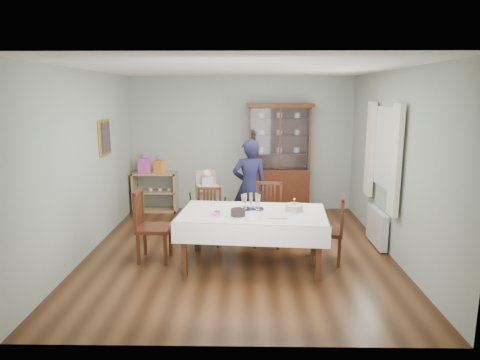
{
  "coord_description": "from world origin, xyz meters",
  "views": [
    {
      "loc": [
        0.11,
        -6.16,
        2.35
      ],
      "look_at": [
        0.01,
        0.2,
        1.07
      ],
      "focal_mm": 32.0,
      "sensor_mm": 36.0,
      "label": 1
    }
  ],
  "objects_px": {
    "chair_far_right": "(268,227)",
    "champagne_tray": "(251,205)",
    "woman": "(250,186)",
    "gift_bag_orange": "(159,165)",
    "dining_table": "(253,238)",
    "chair_end_left": "(153,239)",
    "sideboard": "(155,192)",
    "gift_bag_pink": "(144,164)",
    "high_chair": "(207,206)",
    "birthday_cake": "(294,208)",
    "china_cabinet": "(279,157)",
    "chair_far_left": "(209,228)",
    "chair_end_right": "(328,242)"
  },
  "relations": [
    {
      "from": "dining_table",
      "to": "chair_far_right",
      "type": "height_order",
      "value": "chair_far_right"
    },
    {
      "from": "chair_end_left",
      "to": "woman",
      "type": "bearing_deg",
      "value": -45.48
    },
    {
      "from": "dining_table",
      "to": "china_cabinet",
      "type": "distance_m",
      "value": 2.91
    },
    {
      "from": "woman",
      "to": "champagne_tray",
      "type": "distance_m",
      "value": 1.37
    },
    {
      "from": "china_cabinet",
      "to": "birthday_cake",
      "type": "distance_m",
      "value": 2.75
    },
    {
      "from": "chair_end_left",
      "to": "chair_far_left",
      "type": "bearing_deg",
      "value": -45.64
    },
    {
      "from": "birthday_cake",
      "to": "woman",
      "type": "bearing_deg",
      "value": 112.72
    },
    {
      "from": "woman",
      "to": "gift_bag_orange",
      "type": "height_order",
      "value": "woman"
    },
    {
      "from": "sideboard",
      "to": "chair_end_left",
      "type": "bearing_deg",
      "value": -78.74
    },
    {
      "from": "woman",
      "to": "champagne_tray",
      "type": "relative_size",
      "value": 4.39
    },
    {
      "from": "champagne_tray",
      "to": "gift_bag_pink",
      "type": "bearing_deg",
      "value": 128.58
    },
    {
      "from": "champagne_tray",
      "to": "chair_far_left",
      "type": "bearing_deg",
      "value": 131.64
    },
    {
      "from": "high_chair",
      "to": "gift_bag_pink",
      "type": "height_order",
      "value": "gift_bag_pink"
    },
    {
      "from": "gift_bag_pink",
      "to": "chair_end_left",
      "type": "bearing_deg",
      "value": -74.53
    },
    {
      "from": "high_chair",
      "to": "champagne_tray",
      "type": "bearing_deg",
      "value": -79.91
    },
    {
      "from": "chair_end_right",
      "to": "gift_bag_pink",
      "type": "relative_size",
      "value": 2.47
    },
    {
      "from": "sideboard",
      "to": "chair_far_right",
      "type": "xyz_separation_m",
      "value": [
        2.2,
        -1.96,
        -0.11
      ]
    },
    {
      "from": "gift_bag_pink",
      "to": "gift_bag_orange",
      "type": "relative_size",
      "value": 1.12
    },
    {
      "from": "chair_far_right",
      "to": "gift_bag_pink",
      "type": "bearing_deg",
      "value": 148.65
    },
    {
      "from": "chair_end_right",
      "to": "gift_bag_orange",
      "type": "height_order",
      "value": "gift_bag_orange"
    },
    {
      "from": "china_cabinet",
      "to": "chair_far_left",
      "type": "height_order",
      "value": "china_cabinet"
    },
    {
      "from": "dining_table",
      "to": "sideboard",
      "type": "xyz_separation_m",
      "value": [
        -1.95,
        2.78,
        0.02
      ]
    },
    {
      "from": "chair_far_left",
      "to": "gift_bag_orange",
      "type": "distance_m",
      "value": 2.34
    },
    {
      "from": "chair_far_right",
      "to": "dining_table",
      "type": "bearing_deg",
      "value": -99.12
    },
    {
      "from": "china_cabinet",
      "to": "chair_far_right",
      "type": "height_order",
      "value": "china_cabinet"
    },
    {
      "from": "dining_table",
      "to": "gift_bag_pink",
      "type": "height_order",
      "value": "gift_bag_pink"
    },
    {
      "from": "sideboard",
      "to": "birthday_cake",
      "type": "height_order",
      "value": "birthday_cake"
    },
    {
      "from": "chair_end_left",
      "to": "woman",
      "type": "distance_m",
      "value": 1.98
    },
    {
      "from": "gift_bag_pink",
      "to": "birthday_cake",
      "type": "bearing_deg",
      "value": -45.18
    },
    {
      "from": "gift_bag_orange",
      "to": "dining_table",
      "type": "bearing_deg",
      "value": -56.32
    },
    {
      "from": "chair_end_right",
      "to": "champagne_tray",
      "type": "distance_m",
      "value": 1.23
    },
    {
      "from": "chair_far_right",
      "to": "champagne_tray",
      "type": "xyz_separation_m",
      "value": [
        -0.27,
        -0.71,
        0.54
      ]
    },
    {
      "from": "chair_far_left",
      "to": "champagne_tray",
      "type": "relative_size",
      "value": 2.4
    },
    {
      "from": "gift_bag_pink",
      "to": "chair_end_right",
      "type": "bearing_deg",
      "value": -39.31
    },
    {
      "from": "dining_table",
      "to": "woman",
      "type": "height_order",
      "value": "woman"
    },
    {
      "from": "birthday_cake",
      "to": "gift_bag_pink",
      "type": "distance_m",
      "value": 3.85
    },
    {
      "from": "chair_far_left",
      "to": "chair_far_right",
      "type": "bearing_deg",
      "value": -0.12
    },
    {
      "from": "dining_table",
      "to": "sideboard",
      "type": "relative_size",
      "value": 2.32
    },
    {
      "from": "sideboard",
      "to": "chair_end_left",
      "type": "relative_size",
      "value": 0.87
    },
    {
      "from": "high_chair",
      "to": "birthday_cake",
      "type": "bearing_deg",
      "value": -65.88
    },
    {
      "from": "dining_table",
      "to": "chair_far_right",
      "type": "xyz_separation_m",
      "value": [
        0.25,
        0.82,
        -0.09
      ]
    },
    {
      "from": "champagne_tray",
      "to": "china_cabinet",
      "type": "bearing_deg",
      "value": 77.69
    },
    {
      "from": "china_cabinet",
      "to": "chair_far_left",
      "type": "relative_size",
      "value": 2.46
    },
    {
      "from": "chair_far_right",
      "to": "chair_end_left",
      "type": "xyz_separation_m",
      "value": [
        -1.67,
        -0.67,
        0.02
      ]
    },
    {
      "from": "chair_far_right",
      "to": "high_chair",
      "type": "bearing_deg",
      "value": 151.43
    },
    {
      "from": "china_cabinet",
      "to": "gift_bag_pink",
      "type": "relative_size",
      "value": 5.54
    },
    {
      "from": "chair_far_left",
      "to": "chair_far_right",
      "type": "xyz_separation_m",
      "value": [
        0.93,
        -0.03,
        0.03
      ]
    },
    {
      "from": "chair_end_right",
      "to": "woman",
      "type": "xyz_separation_m",
      "value": [
        -1.11,
        1.35,
        0.52
      ]
    },
    {
      "from": "chair_end_right",
      "to": "sideboard",
      "type": "bearing_deg",
      "value": -117.43
    },
    {
      "from": "dining_table",
      "to": "woman",
      "type": "distance_m",
      "value": 1.53
    }
  ]
}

